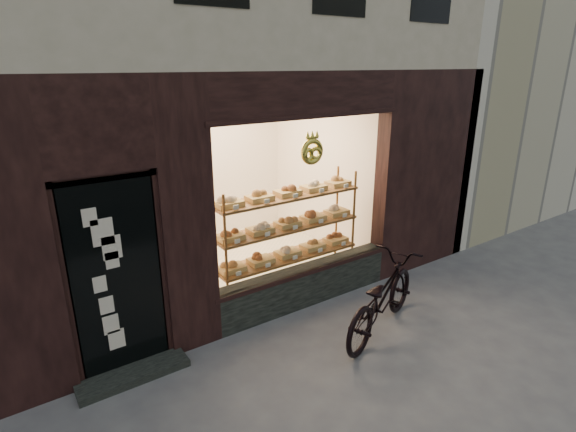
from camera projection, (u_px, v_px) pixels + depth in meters
ground at (397, 406)px, 4.40m from camera, size 90.00×90.00×0.00m
neighbor_right at (499, 13)px, 12.40m from camera, size 12.00×7.00×9.00m
display_shelf at (288, 235)px, 6.34m from camera, size 2.20×0.45×1.70m
bicycle at (381, 297)px, 5.49m from camera, size 1.89×1.22×0.94m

